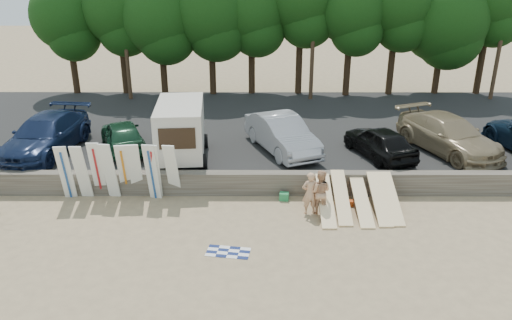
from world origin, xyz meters
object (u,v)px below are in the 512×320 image
(car_1, at_px, (123,135))
(car_2, at_px, (282,134))
(car_0, at_px, (45,135))
(box_trailer, at_px, (181,128))
(car_4, at_px, (449,135))
(beachgoer_b, at_px, (320,192))
(car_3, at_px, (380,142))
(beachgoer_a, at_px, (310,193))
(cooler, at_px, (284,196))

(car_1, bearing_deg, car_2, 156.21)
(car_0, bearing_deg, box_trailer, 0.32)
(car_0, distance_m, car_1, 3.59)
(car_2, height_order, car_4, car_2)
(beachgoer_b, bearing_deg, car_2, -60.75)
(car_3, height_order, beachgoer_b, car_3)
(car_0, height_order, car_3, car_0)
(beachgoer_a, relative_size, cooler, 4.65)
(beachgoer_b, bearing_deg, car_4, -128.63)
(beachgoer_b, bearing_deg, box_trailer, -19.20)
(box_trailer, relative_size, beachgoer_a, 2.43)
(beachgoer_b, height_order, cooler, beachgoer_b)
(box_trailer, xyz_separation_m, cooler, (4.66, -2.98, -2.01))
(box_trailer, relative_size, beachgoer_b, 2.35)
(box_trailer, relative_size, cooler, 11.28)
(car_1, height_order, car_3, car_1)
(box_trailer, xyz_separation_m, beachgoer_a, (5.59, -4.16, -1.29))
(beachgoer_a, xyz_separation_m, cooler, (-0.93, 1.17, -0.72))
(box_trailer, bearing_deg, car_1, 154.84)
(car_2, distance_m, beachgoer_a, 5.23)
(car_2, relative_size, car_3, 1.21)
(car_1, bearing_deg, cooler, 129.35)
(box_trailer, height_order, car_4, box_trailer)
(car_2, bearing_deg, car_4, -23.80)
(beachgoer_a, distance_m, cooler, 1.66)
(car_0, relative_size, beachgoer_b, 3.35)
(car_2, height_order, cooler, car_2)
(car_3, distance_m, car_4, 3.52)
(car_1, bearing_deg, beachgoer_a, 126.00)
(car_0, bearing_deg, car_1, 13.62)
(box_trailer, distance_m, car_1, 3.32)
(car_0, relative_size, car_3, 1.41)
(car_2, bearing_deg, beachgoer_a, -103.46)
(car_2, bearing_deg, car_1, 155.51)
(beachgoer_a, bearing_deg, car_1, -42.83)
(car_0, bearing_deg, beachgoer_a, -15.46)
(box_trailer, bearing_deg, beachgoer_a, -41.15)
(car_0, relative_size, cooler, 16.07)
(car_0, relative_size, beachgoer_a, 3.45)
(box_trailer, bearing_deg, car_2, 6.93)
(car_2, distance_m, car_3, 4.61)
(car_0, xyz_separation_m, car_4, (19.30, 0.19, -0.03))
(car_0, bearing_deg, car_4, 6.76)
(cooler, bearing_deg, car_2, 97.85)
(car_0, xyz_separation_m, car_2, (11.30, 0.28, -0.02))
(car_2, relative_size, cooler, 13.83)
(car_2, xyz_separation_m, car_3, (4.55, -0.76, -0.13))
(cooler, bearing_deg, car_0, 170.68)
(car_3, distance_m, beachgoer_a, 5.73)
(car_4, relative_size, beachgoer_b, 3.25)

